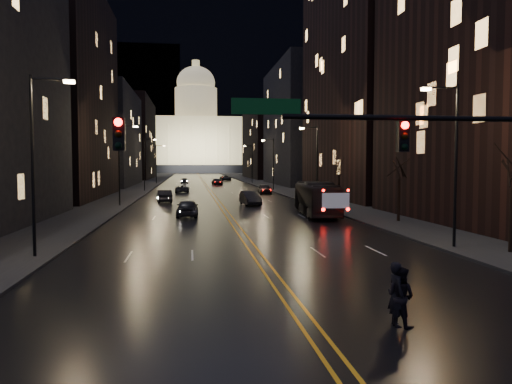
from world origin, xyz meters
name	(u,v)px	position (x,y,z in m)	size (l,w,h in m)	color
ground	(297,310)	(0.00, 0.00, 0.00)	(900.00, 900.00, 0.00)	black
road	(202,180)	(0.00, 130.00, 0.01)	(20.00, 320.00, 0.02)	black
sidewalk_left	(153,180)	(-14.00, 130.00, 0.08)	(8.00, 320.00, 0.16)	black
sidewalk_right	(250,179)	(14.00, 130.00, 0.08)	(8.00, 320.00, 0.16)	black
center_line	(202,180)	(0.00, 130.00, 0.03)	(0.62, 320.00, 0.01)	orange
building_left_mid	(55,93)	(-21.00, 54.00, 14.00)	(12.00, 30.00, 28.00)	black
building_left_far	(105,138)	(-21.00, 92.00, 10.00)	(12.00, 34.00, 20.00)	black
building_left_dist	(131,139)	(-21.00, 140.00, 12.00)	(12.00, 40.00, 24.00)	black
building_right_near	(512,68)	(21.00, 20.00, 12.00)	(12.00, 26.00, 24.00)	black
building_right_tall	(371,58)	(21.00, 50.00, 19.00)	(12.00, 30.00, 38.00)	black
building_right_mid	(302,126)	(21.00, 92.00, 13.00)	(12.00, 34.00, 26.00)	black
building_right_dist	(268,143)	(21.00, 140.00, 11.00)	(12.00, 40.00, 22.00)	black
mountain_ridge	(245,87)	(40.00, 380.00, 65.00)	(520.00, 60.00, 130.00)	black
capitol	(196,140)	(0.00, 250.00, 17.15)	(90.00, 50.00, 58.50)	black
traffic_signal	(471,152)	(5.91, 0.00, 5.10)	(17.29, 0.45, 7.00)	black
streetlamp_right_near	(453,157)	(10.81, 10.00, 5.08)	(2.13, 0.25, 9.00)	black
streetlamp_left_near	(36,156)	(-10.81, 10.00, 5.08)	(2.13, 0.25, 9.00)	black
streetlamp_right_mid	(315,160)	(10.81, 40.00, 5.08)	(2.13, 0.25, 9.00)	black
streetlamp_left_mid	(121,160)	(-10.81, 40.00, 5.08)	(2.13, 0.25, 9.00)	black
streetlamp_right_far	(272,161)	(10.81, 70.00, 5.08)	(2.13, 0.25, 9.00)	black
streetlamp_left_far	(145,161)	(-10.81, 70.00, 5.08)	(2.13, 0.25, 9.00)	black
streetlamp_right_dist	(251,162)	(10.81, 100.00, 5.08)	(2.13, 0.25, 9.00)	black
streetlamp_left_dist	(157,162)	(-10.81, 100.00, 5.08)	(2.13, 0.25, 9.00)	black
tree_right_mid	(399,166)	(13.00, 22.00, 4.53)	(2.40, 2.40, 6.65)	black
tree_right_far	(339,165)	(13.00, 38.00, 4.53)	(2.40, 2.40, 6.65)	black
bus	(317,199)	(7.96, 28.34, 1.53)	(2.57, 10.97, 3.06)	black
oncoming_car_a	(187,208)	(-3.64, 28.63, 0.79)	(1.86, 4.61, 1.57)	black
oncoming_car_b	(164,196)	(-6.49, 45.36, 0.77)	(1.62, 4.65, 1.53)	black
oncoming_car_c	(182,189)	(-4.64, 65.64, 0.64)	(2.13, 4.62, 1.28)	black
oncoming_car_d	(184,181)	(-4.70, 101.85, 0.64)	(1.79, 4.41, 1.28)	black
receding_car_a	(250,198)	(3.34, 40.11, 0.81)	(1.71, 4.89, 1.61)	black
receding_car_b	(265,189)	(7.96, 59.93, 0.79)	(1.87, 4.64, 1.58)	black
receding_car_c	(217,182)	(2.50, 93.55, 0.69)	(1.94, 4.78, 1.39)	black
receding_car_d	(225,178)	(6.22, 120.45, 0.76)	(2.52, 5.46, 1.52)	black
pedestrian_a	(397,294)	(2.51, -2.00, 0.95)	(0.69, 0.45, 1.89)	black
pedestrian_b	(401,296)	(2.63, -2.00, 0.87)	(0.85, 0.47, 1.74)	black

